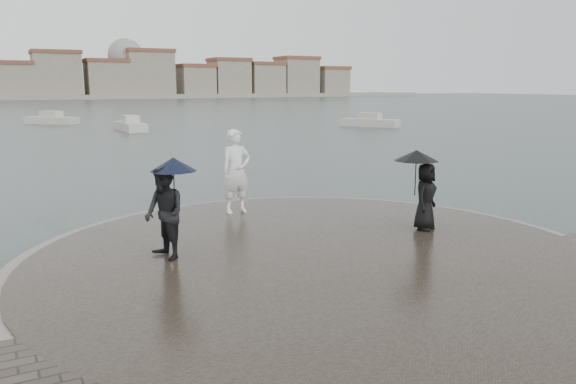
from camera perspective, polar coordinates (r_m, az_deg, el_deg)
ground at (r=9.32m, az=14.30°, el=-13.78°), size 400.00×400.00×0.00m
kerb_ring at (r=11.89m, az=2.94°, el=-7.16°), size 12.50×12.50×0.32m
quay_tip at (r=11.89m, az=2.94°, el=-7.07°), size 11.90×11.90×0.36m
statue at (r=15.38m, az=-5.28°, el=2.10°), size 0.85×0.58×2.30m
visitor_left at (r=11.51m, az=-12.30°, el=-1.28°), size 1.17×1.10×2.04m
visitor_right at (r=13.87m, az=13.52°, el=0.79°), size 1.26×1.08×1.95m
boats at (r=53.39m, az=-10.68°, el=6.93°), size 30.60×23.09×1.50m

